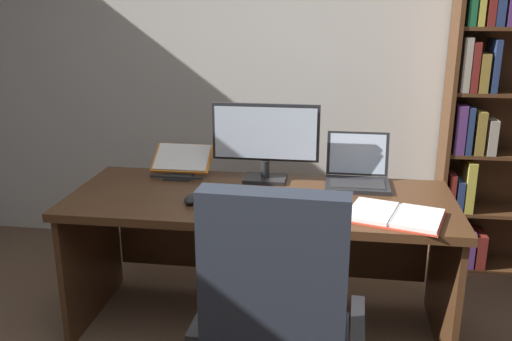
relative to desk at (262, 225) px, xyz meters
The scene contains 11 objects.
wall_back 1.27m from the desk, 83.48° to the left, with size 5.68×0.12×2.57m, color beige.
desk is the anchor object (origin of this frame).
bookshelf 1.69m from the desk, 30.77° to the left, with size 0.96×0.27×2.23m.
monitor 0.43m from the desk, 92.47° to the left, with size 0.56×0.16×0.41m.
laptop 0.56m from the desk, 20.30° to the left, with size 0.32×0.30×0.25m.
keyboard 0.30m from the desk, 91.86° to the right, with size 0.42×0.15×0.02m, color #232326.
computer_mouse 0.43m from the desk, 143.83° to the right, with size 0.06×0.10×0.04m, color #232326.
reading_stand_with_book 0.58m from the desk, 155.21° to the left, with size 0.32×0.25×0.15m.
open_binder 0.71m from the desk, 23.86° to the right, with size 0.47×0.39×0.02m.
notepad 0.38m from the desk, 23.09° to the right, with size 0.15×0.21×0.01m, color white.
pen 0.40m from the desk, 21.80° to the right, with size 0.01×0.01×0.14m, color black.
Camera 1 is at (0.22, -1.29, 1.63)m, focal length 38.89 mm.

